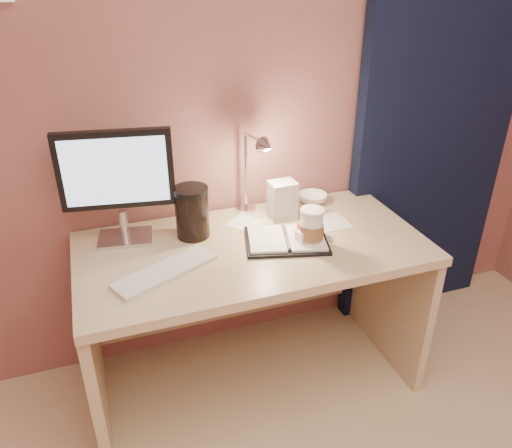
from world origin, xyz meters
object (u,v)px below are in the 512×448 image
object	(u,v)px
keyboard	(166,271)
product_box	(282,200)
desk	(248,281)
desk_lamp	(247,169)
dark_jar	(192,215)
lotion_bottle	(302,235)
bowl	(312,198)
monitor	(117,177)
planner	(288,239)
coffee_cup	(311,228)

from	to	relation	value
keyboard	product_box	distance (m)	0.64
desk	desk_lamp	distance (m)	0.49
dark_jar	lotion_bottle	bearing A→B (deg)	-29.64
bowl	dark_jar	size ratio (longest dim) A/B	0.71
monitor	keyboard	size ratio (longest dim) A/B	1.16
planner	lotion_bottle	distance (m)	0.07
keyboard	bowl	size ratio (longest dim) A/B	2.92
lotion_bottle	desk_lamp	size ratio (longest dim) A/B	0.26
planner	product_box	bearing A→B (deg)	90.05
desk	keyboard	bearing A→B (deg)	-156.02
bowl	dark_jar	world-z (taller)	dark_jar
lotion_bottle	coffee_cup	bearing A→B (deg)	-3.72
dark_jar	planner	bearing A→B (deg)	-26.51
monitor	keyboard	xyz separation A→B (m)	(0.11, -0.30, -0.27)
dark_jar	monitor	bearing A→B (deg)	168.06
monitor	bowl	xyz separation A→B (m)	(0.88, 0.07, -0.26)
coffee_cup	desk	bearing A→B (deg)	146.38
keyboard	coffee_cup	bearing A→B (deg)	-23.50
keyboard	product_box	xyz separation A→B (m)	(0.57, 0.27, 0.08)
coffee_cup	lotion_bottle	distance (m)	0.05
dark_jar	product_box	world-z (taller)	dark_jar
product_box	planner	bearing A→B (deg)	-106.23
keyboard	dark_jar	xyz separation A→B (m)	(0.16, 0.24, 0.09)
keyboard	desk_lamp	world-z (taller)	desk_lamp
desk	keyboard	size ratio (longest dim) A/B	3.48
monitor	dark_jar	world-z (taller)	monitor
dark_jar	product_box	distance (m)	0.41
monitor	planner	distance (m)	0.72
desk_lamp	coffee_cup	bearing A→B (deg)	-72.49
keyboard	desk_lamp	xyz separation A→B (m)	(0.42, 0.30, 0.23)
desk	product_box	bearing A→B (deg)	28.74
monitor	desk	bearing A→B (deg)	-7.01
dark_jar	bowl	bearing A→B (deg)	12.02
dark_jar	desk_lamp	world-z (taller)	desk_lamp
desk_lamp	lotion_bottle	bearing A→B (deg)	-78.27
planner	desk	bearing A→B (deg)	160.69
desk	lotion_bottle	xyz separation A→B (m)	(0.18, -0.14, 0.28)
keyboard	bowl	world-z (taller)	bowl
monitor	lotion_bottle	bearing A→B (deg)	-14.13
keyboard	lotion_bottle	distance (m)	0.56
lotion_bottle	product_box	world-z (taller)	product_box
desk	dark_jar	bearing A→B (deg)	159.41
coffee_cup	product_box	bearing A→B (deg)	94.98
bowl	planner	bearing A→B (deg)	-129.21
coffee_cup	monitor	bearing A→B (deg)	158.02
dark_jar	desk_lamp	distance (m)	0.30
bowl	product_box	world-z (taller)	product_box
monitor	dark_jar	distance (m)	0.33
coffee_cup	dark_jar	world-z (taller)	dark_jar
bowl	lotion_bottle	xyz separation A→B (m)	(-0.21, -0.35, 0.03)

